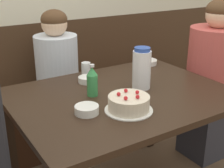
# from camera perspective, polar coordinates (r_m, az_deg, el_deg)

# --- Properties ---
(bench_seat) EXTENTS (2.45, 0.38, 0.46)m
(bench_seat) POSITION_cam_1_polar(r_m,az_deg,el_deg) (2.66, -8.32, -6.28)
(bench_seat) COLOR #381E11
(bench_seat) RESTS_ON ground_plane
(dining_table) EXTENTS (1.23, 0.94, 0.75)m
(dining_table) POSITION_cam_1_polar(r_m,az_deg,el_deg) (1.82, 1.91, -4.45)
(dining_table) COLOR black
(dining_table) RESTS_ON ground_plane
(birthday_cake) EXTENTS (0.24, 0.24, 0.10)m
(birthday_cake) POSITION_cam_1_polar(r_m,az_deg,el_deg) (1.56, 3.09, -3.57)
(birthday_cake) COLOR white
(birthday_cake) RESTS_ON dining_table
(water_pitcher) EXTENTS (0.11, 0.11, 0.25)m
(water_pitcher) POSITION_cam_1_polar(r_m,az_deg,el_deg) (1.83, 5.44, 2.84)
(water_pitcher) COLOR white
(water_pitcher) RESTS_ON dining_table
(soju_bottle) EXTENTS (0.06, 0.06, 0.18)m
(soju_bottle) POSITION_cam_1_polar(r_m,az_deg,el_deg) (1.73, -3.64, 0.53)
(soju_bottle) COLOR #388E4C
(soju_bottle) RESTS_ON dining_table
(bowl_soup_white) EXTENTS (0.12, 0.12, 0.04)m
(bowl_soup_white) POSITION_cam_1_polar(r_m,az_deg,el_deg) (1.54, -4.64, -4.70)
(bowl_soup_white) COLOR white
(bowl_soup_white) RESTS_ON dining_table
(bowl_rice_small) EXTENTS (0.12, 0.12, 0.04)m
(bowl_rice_small) POSITION_cam_1_polar(r_m,az_deg,el_deg) (1.95, -4.47, 0.83)
(bowl_rice_small) COLOR white
(bowl_rice_small) RESTS_ON dining_table
(bowl_side_dish) EXTENTS (0.14, 0.14, 0.03)m
(bowl_side_dish) POSITION_cam_1_polar(r_m,az_deg,el_deg) (2.32, 6.43, 4.03)
(bowl_side_dish) COLOR white
(bowl_side_dish) RESTS_ON dining_table
(glass_water_tall) EXTENTS (0.06, 0.06, 0.08)m
(glass_water_tall) POSITION_cam_1_polar(r_m,az_deg,el_deg) (2.08, -4.78, 2.82)
(glass_water_tall) COLOR silver
(glass_water_tall) RESTS_ON dining_table
(person_pale_blue_shirt) EXTENTS (0.39, 0.39, 1.22)m
(person_pale_blue_shirt) POSITION_cam_1_polar(r_m,az_deg,el_deg) (2.46, 17.80, 0.33)
(person_pale_blue_shirt) COLOR #33333D
(person_pale_blue_shirt) RESTS_ON ground_plane
(person_grey_tee) EXTENTS (0.32, 0.34, 1.15)m
(person_grey_tee) POSITION_cam_1_polar(r_m,az_deg,el_deg) (2.42, -9.73, -1.14)
(person_grey_tee) COLOR #33333D
(person_grey_tee) RESTS_ON ground_plane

